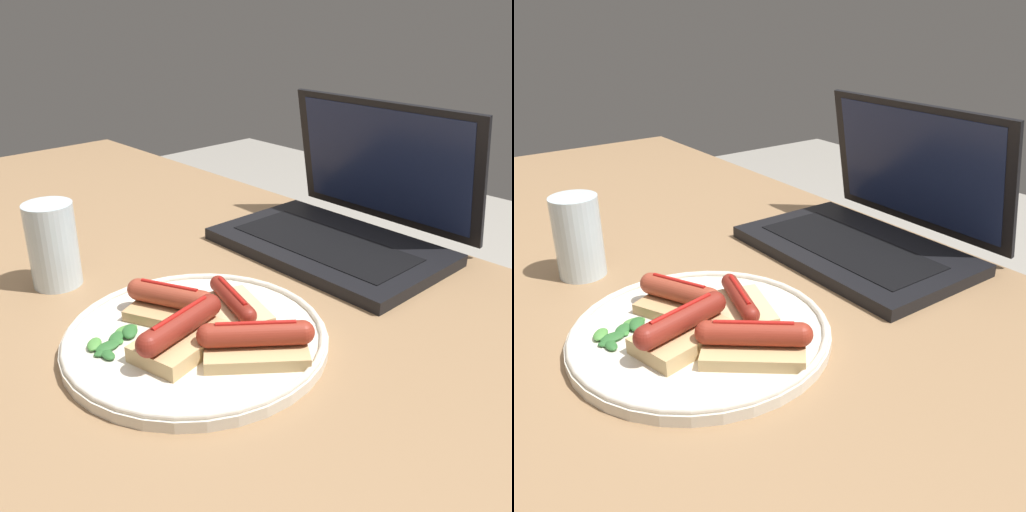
{
  "view_description": "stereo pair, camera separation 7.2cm",
  "coord_description": "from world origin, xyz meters",
  "views": [
    {
      "loc": [
        0.7,
        -0.36,
        1.1
      ],
      "look_at": [
        0.22,
        0.08,
        0.81
      ],
      "focal_mm": 40.0,
      "sensor_mm": 36.0,
      "label": 1
    },
    {
      "loc": [
        0.75,
        -0.31,
        1.1
      ],
      "look_at": [
        0.22,
        0.08,
        0.81
      ],
      "focal_mm": 40.0,
      "sensor_mm": 36.0,
      "label": 2
    }
  ],
  "objects": [
    {
      "name": "sausage_toast_left",
      "position": [
        0.27,
        -0.07,
        0.78
      ],
      "size": [
        0.09,
        0.12,
        0.05
      ],
      "rotation": [
        0.0,
        0.0,
        1.79
      ],
      "color": "tan",
      "rests_on": "plate"
    },
    {
      "name": "sausage_toast_right",
      "position": [
        0.2,
        -0.04,
        0.78
      ],
      "size": [
        0.11,
        0.1,
        0.04
      ],
      "rotation": [
        0.0,
        0.0,
        0.44
      ],
      "color": "tan",
      "rests_on": "plate"
    },
    {
      "name": "drinking_glass",
      "position": [
        0.01,
        -0.09,
        0.81
      ],
      "size": [
        0.06,
        0.06,
        0.12
      ],
      "color": "silver",
      "rests_on": "desk"
    },
    {
      "name": "salad_pile",
      "position": [
        0.21,
        -0.11,
        0.77
      ],
      "size": [
        0.07,
        0.07,
        0.01
      ],
      "color": "#387A33",
      "rests_on": "plate"
    },
    {
      "name": "sausage_toast_extra",
      "position": [
        0.25,
        0.01,
        0.78
      ],
      "size": [
        0.11,
        0.09,
        0.04
      ],
      "rotation": [
        0.0,
        0.0,
        2.84
      ],
      "color": "#D6B784",
      "rests_on": "plate"
    },
    {
      "name": "desk",
      "position": [
        0.0,
        0.0,
        0.67
      ],
      "size": [
        1.5,
        0.83,
        0.75
      ],
      "color": "#93704C",
      "rests_on": "ground_plane"
    },
    {
      "name": "sausage_toast_middle",
      "position": [
        0.33,
        -0.02,
        0.78
      ],
      "size": [
        0.12,
        0.12,
        0.04
      ],
      "rotation": [
        0.0,
        0.0,
        0.89
      ],
      "color": "tan",
      "rests_on": "plate"
    },
    {
      "name": "laptop",
      "position": [
        0.19,
        0.3,
        0.79
      ],
      "size": [
        0.34,
        0.26,
        0.22
      ],
      "color": "black",
      "rests_on": "desk"
    },
    {
      "name": "plate",
      "position": [
        0.25,
        -0.04,
        0.76
      ],
      "size": [
        0.3,
        0.3,
        0.02
      ],
      "color": "silver",
      "rests_on": "desk"
    }
  ]
}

